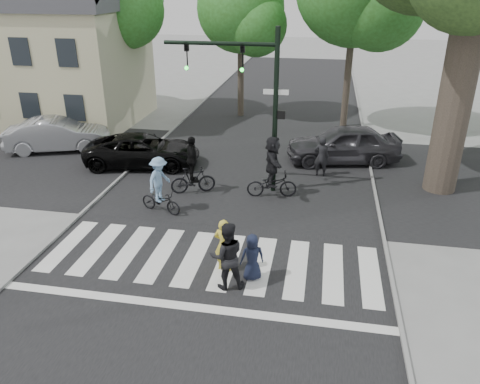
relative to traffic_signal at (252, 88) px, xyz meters
The scene contains 20 objects.
ground 7.33m from the traffic_signal, 93.27° to the right, with size 120.00×120.00×0.00m, color gray.
road_stem 4.09m from the traffic_signal, 106.46° to the right, with size 10.00×70.00×0.01m, color black.
road_cross 4.31m from the traffic_signal, 101.11° to the left, with size 70.00×10.00×0.01m, color black.
curb_left 6.74m from the traffic_signal, 167.50° to the right, with size 0.10×70.00×0.10m, color gray.
curb_right 6.19m from the traffic_signal, 14.31° to the right, with size 0.10×70.00×0.10m, color gray.
crosswalk 6.78m from the traffic_signal, 93.66° to the right, with size 10.00×3.85×0.01m.
traffic_signal is the anchor object (origin of this frame).
bg_tree_0 17.31m from the traffic_signal, 145.17° to the left, with size 5.46×5.20×8.97m.
bg_tree_2 10.80m from the traffic_signal, 101.45° to the left, with size 5.04×4.80×8.40m.
house 14.17m from the traffic_signal, 146.70° to the left, with size 8.40×8.10×8.82m.
pedestrian_woman 6.44m from the traffic_signal, 88.55° to the right, with size 0.57×0.38×1.57m, color gold.
pedestrian_child 6.80m from the traffic_signal, 80.61° to the right, with size 0.65×0.42×1.33m, color #161C31.
pedestrian_adult 7.05m from the traffic_signal, 86.51° to the right, with size 0.91×0.71×1.87m, color black.
cyclist_left 4.81m from the traffic_signal, 137.69° to the right, with size 1.69×1.17×2.02m.
cyclist_mid 3.74m from the traffic_signal, 160.84° to the right, with size 1.75×1.12×2.22m.
cyclist_right 3.03m from the traffic_signal, 32.31° to the right, with size 1.93×1.79×2.34m.
car_suv 6.20m from the traffic_signal, 161.76° to the left, with size 2.25×4.89×1.36m, color black.
car_silver 10.58m from the traffic_signal, 163.80° to the left, with size 1.63×4.67×1.54m, color #A9ABAF.
car_grey 5.92m from the traffic_signal, 46.37° to the left, with size 1.97×4.90×1.67m, color #343337.
bystander_dark 4.43m from the traffic_signal, 35.63° to the left, with size 0.60×0.40×1.66m, color black.
Camera 1 is at (2.93, -10.19, 7.38)m, focal length 35.00 mm.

